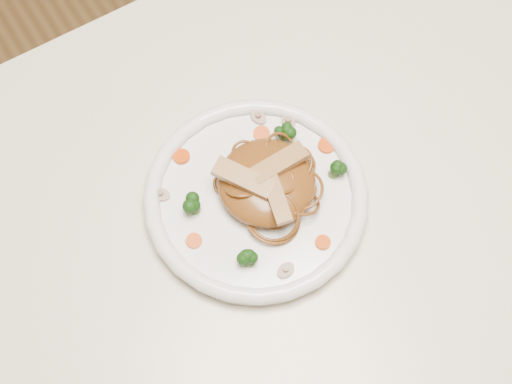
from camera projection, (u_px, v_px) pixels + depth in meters
ground at (290, 345)px, 1.55m from camera, size 4.00×4.00×0.00m
table at (310, 235)px, 0.96m from camera, size 1.20×0.80×0.75m
plate at (256, 200)px, 0.86m from camera, size 0.29×0.29×0.02m
noodle_mound at (266, 182)px, 0.85m from camera, size 0.14×0.14×0.04m
chicken_a at (279, 164)px, 0.83m from camera, size 0.07×0.02×0.01m
chicken_b at (243, 178)px, 0.82m from camera, size 0.06×0.07×0.01m
chicken_c at (277, 200)px, 0.81m from camera, size 0.03×0.06×0.01m
broccoli_0 at (285, 130)px, 0.88m from camera, size 0.03×0.03×0.03m
broccoli_1 at (194, 204)px, 0.84m from camera, size 0.03×0.03×0.03m
broccoli_2 at (249, 258)px, 0.81m from camera, size 0.03×0.03×0.03m
broccoli_3 at (335, 168)px, 0.86m from camera, size 0.04×0.04×0.03m
carrot_0 at (261, 134)px, 0.89m from camera, size 0.02×0.02×0.00m
carrot_1 at (194, 241)px, 0.83m from camera, size 0.02×0.02×0.00m
carrot_2 at (327, 145)px, 0.89m from camera, size 0.03×0.03×0.00m
carrot_3 at (182, 156)px, 0.88m from camera, size 0.03×0.03×0.00m
carrot_4 at (323, 242)px, 0.83m from camera, size 0.02×0.02×0.00m
mushroom_0 at (286, 270)px, 0.81m from camera, size 0.02×0.02×0.01m
mushroom_1 at (288, 122)px, 0.90m from camera, size 0.03×0.03×0.01m
mushroom_2 at (161, 195)px, 0.86m from camera, size 0.03×0.03×0.01m
mushroom_3 at (258, 117)px, 0.90m from camera, size 0.03×0.03×0.01m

